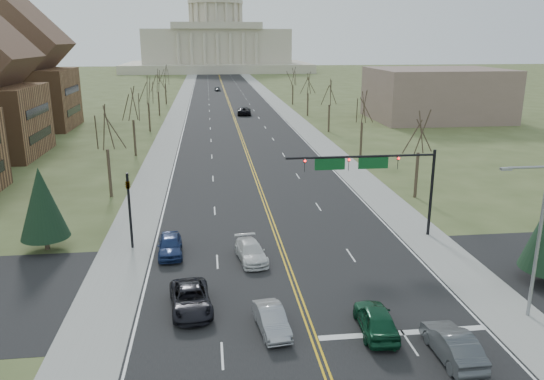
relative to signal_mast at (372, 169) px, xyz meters
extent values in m
plane|color=#434E27|center=(-7.45, -13.50, -5.76)|extent=(600.00, 600.00, 0.00)
cube|color=black|center=(-7.45, 96.50, -5.76)|extent=(20.00, 380.00, 0.01)
cube|color=black|center=(-7.45, -7.50, -5.76)|extent=(120.00, 14.00, 0.01)
cube|color=gray|center=(-19.45, 96.50, -5.75)|extent=(4.00, 380.00, 0.03)
cube|color=gray|center=(4.55, 96.50, -5.75)|extent=(4.00, 380.00, 0.03)
cube|color=gold|center=(-7.45, 96.50, -5.75)|extent=(0.42, 380.00, 0.01)
cube|color=silver|center=(-17.25, 96.50, -5.75)|extent=(0.15, 380.00, 0.01)
cube|color=silver|center=(2.35, 96.50, -5.75)|extent=(0.15, 380.00, 0.01)
cube|color=silver|center=(-2.45, -14.50, -5.75)|extent=(9.50, 0.50, 0.01)
cube|color=#B7B198|center=(-7.45, 236.50, -3.76)|extent=(90.00, 60.00, 4.00)
cube|color=#B7B198|center=(-7.45, 236.50, 6.24)|extent=(70.00, 40.00, 16.00)
cube|color=#B7B198|center=(-7.45, 216.00, 15.74)|extent=(42.00, 3.00, 3.00)
cylinder|color=#B7B198|center=(-7.45, 236.50, 20.24)|extent=(24.00, 24.00, 12.00)
cylinder|color=#B7B198|center=(-7.45, 236.50, 27.04)|extent=(27.00, 27.00, 1.60)
ellipsoid|color=slate|center=(-7.45, 236.50, 27.84)|extent=(24.00, 24.00, 22.80)
cylinder|color=black|center=(5.05, 0.00, -2.16)|extent=(0.24, 0.24, 7.20)
cylinder|color=black|center=(-0.95, 0.00, 1.04)|extent=(12.00, 0.18, 0.18)
imported|color=black|center=(2.05, 0.00, 0.49)|extent=(0.35, 0.40, 1.10)
sphere|color=#FF0C0C|center=(2.05, -0.15, 0.84)|extent=(0.18, 0.18, 0.18)
imported|color=black|center=(-1.95, 0.00, 0.49)|extent=(0.35, 0.40, 1.10)
sphere|color=#FF0C0C|center=(-1.95, -0.15, 0.84)|extent=(0.18, 0.18, 0.18)
imported|color=black|center=(-5.45, 0.00, 0.49)|extent=(0.35, 0.40, 1.10)
sphere|color=#FF0C0C|center=(-5.45, -0.15, 0.84)|extent=(0.18, 0.18, 0.18)
cube|color=#0C4C1E|center=(0.05, 0.00, 0.49)|extent=(2.40, 0.12, 0.90)
cube|color=#0C4C1E|center=(-3.45, 0.00, 0.49)|extent=(2.40, 0.12, 0.90)
cylinder|color=black|center=(-18.95, 0.00, -2.76)|extent=(0.20, 0.20, 6.00)
imported|color=black|center=(-18.95, 0.00, -0.56)|extent=(0.32, 0.36, 0.99)
cylinder|color=gray|center=(5.55, -13.50, -1.26)|extent=(0.20, 0.20, 9.00)
cylinder|color=gray|center=(4.35, -13.50, 3.24)|extent=(2.40, 0.14, 0.14)
cube|color=gray|center=(3.05, -13.50, 3.19)|extent=(0.60, 0.25, 0.15)
cylinder|color=#31241D|center=(8.05, 10.50, -3.42)|extent=(0.32, 0.32, 4.68)
cylinder|color=#31241D|center=(-22.95, 14.50, -3.29)|extent=(0.32, 0.32, 4.95)
cylinder|color=#31241D|center=(8.05, 30.50, -3.42)|extent=(0.32, 0.32, 4.68)
cylinder|color=#31241D|center=(-22.95, 34.50, -3.29)|extent=(0.32, 0.32, 4.95)
cylinder|color=#31241D|center=(8.05, 50.50, -3.42)|extent=(0.32, 0.32, 4.68)
cylinder|color=#31241D|center=(-22.95, 54.50, -3.29)|extent=(0.32, 0.32, 4.95)
cylinder|color=#31241D|center=(8.05, 70.50, -3.42)|extent=(0.32, 0.32, 4.68)
cylinder|color=#31241D|center=(-22.95, 74.50, -3.29)|extent=(0.32, 0.32, 4.95)
cylinder|color=#31241D|center=(8.05, 90.50, -3.42)|extent=(0.32, 0.32, 4.68)
cylinder|color=#31241D|center=(-22.95, 94.50, -3.29)|extent=(0.32, 0.32, 4.95)
cylinder|color=#31241D|center=(-25.45, 0.50, -5.26)|extent=(0.36, 0.36, 1.00)
cone|color=black|center=(-25.45, 0.50, -2.01)|extent=(3.64, 3.64, 5.50)
cube|color=black|center=(-35.90, 36.50, -2.91)|extent=(0.10, 9.80, 1.20)
cube|color=black|center=(-35.90, 36.50, 0.41)|extent=(0.10, 9.80, 1.20)
cube|color=brown|center=(-45.45, 60.50, -0.51)|extent=(17.00, 14.00, 10.50)
cube|color=#4D3426|center=(-45.45, 60.50, 8.99)|extent=(17.00, 14.28, 17.00)
cube|color=black|center=(-36.90, 60.50, -2.61)|extent=(0.10, 9.80, 1.20)
cube|color=black|center=(-36.90, 60.50, 1.06)|extent=(0.10, 9.80, 1.20)
cube|color=#745D53|center=(32.55, 62.50, -0.76)|extent=(25.00, 20.00, 10.00)
imported|color=#0E4026|center=(-3.93, -14.22, -4.97)|extent=(2.16, 4.72, 1.57)
imported|color=#434649|center=(-0.83, -17.08, -4.98)|extent=(1.69, 4.70, 1.54)
imported|color=gray|center=(-9.63, -13.38, -5.09)|extent=(1.91, 4.18, 1.33)
imported|color=black|center=(-14.16, -10.46, -5.05)|extent=(2.87, 5.29, 1.41)
imported|color=silver|center=(-9.97, -3.52, -5.08)|extent=(2.47, 4.80, 1.33)
imported|color=navy|center=(-15.92, -1.74, -4.99)|extent=(2.04, 4.56, 1.52)
imported|color=black|center=(-5.10, 73.67, -4.92)|extent=(3.16, 6.16, 1.67)
imported|color=#484B50|center=(-9.64, 127.79, -5.07)|extent=(1.97, 4.12, 1.36)
camera|label=1|loc=(-12.75, -39.45, 9.94)|focal=35.00mm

